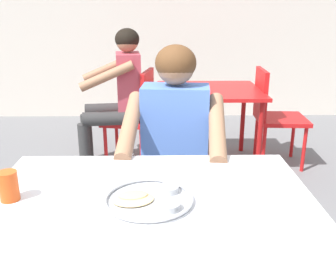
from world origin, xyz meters
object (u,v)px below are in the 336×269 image
object	(u,v)px
drinking_cup	(9,185)
chair_foreground	(175,173)
chair_red_right	(272,111)
chair_red_left	(136,112)
patron_background	(118,87)
table_background_red	(208,98)
table_foreground	(149,220)
thali_tray	(150,199)
diner_foreground	(174,146)

from	to	relation	value
drinking_cup	chair_foreground	bearing A→B (deg)	54.99
chair_foreground	chair_red_right	world-z (taller)	chair_red_right
chair_red_left	patron_background	xyz separation A→B (m)	(-0.15, -0.04, 0.23)
chair_red_right	patron_background	distance (m)	1.39
chair_red_left	table_background_red	bearing A→B (deg)	-2.55
table_foreground	chair_foreground	world-z (taller)	chair_foreground
chair_red_right	table_foreground	bearing A→B (deg)	-116.25
chair_foreground	chair_red_right	size ratio (longest dim) A/B	0.92
thali_tray	chair_foreground	world-z (taller)	chair_foreground
chair_foreground	table_background_red	xyz separation A→B (m)	(0.33, 1.25, 0.15)
chair_foreground	diner_foreground	xyz separation A→B (m)	(-0.02, -0.22, 0.25)
drinking_cup	table_background_red	world-z (taller)	drinking_cup
thali_tray	chair_red_right	xyz separation A→B (m)	(1.03, 2.12, -0.26)
thali_tray	table_background_red	world-z (taller)	thali_tray
diner_foreground	table_background_red	distance (m)	1.52
chair_red_right	patron_background	world-z (taller)	patron_background
diner_foreground	chair_red_right	xyz separation A→B (m)	(0.93, 1.47, -0.21)
chair_red_left	drinking_cup	bearing A→B (deg)	-97.68
drinking_cup	chair_red_right	size ratio (longest dim) A/B	0.12
diner_foreground	chair_foreground	bearing A→B (deg)	85.84
thali_tray	patron_background	xyz separation A→B (m)	(-0.34, 2.11, -0.04)
diner_foreground	patron_background	distance (m)	1.52
thali_tray	table_foreground	bearing A→B (deg)	106.93
drinking_cup	thali_tray	bearing A→B (deg)	-2.93
chair_red_left	table_foreground	bearing A→B (deg)	-85.16
drinking_cup	patron_background	distance (m)	2.10
table_background_red	chair_red_right	size ratio (longest dim) A/B	1.03
diner_foreground	table_background_red	bearing A→B (deg)	76.59
thali_tray	table_background_red	bearing A→B (deg)	77.92
table_foreground	chair_red_right	world-z (taller)	chair_red_right
table_foreground	table_background_red	size ratio (longest dim) A/B	1.25
patron_background	diner_foreground	bearing A→B (deg)	-73.27
chair_foreground	chair_red_left	size ratio (longest dim) A/B	0.93
thali_tray	chair_foreground	xyz separation A→B (m)	(0.12, 0.87, -0.30)
table_foreground	patron_background	bearing A→B (deg)	98.95
chair_foreground	chair_red_right	bearing A→B (deg)	53.87
chair_foreground	table_background_red	bearing A→B (deg)	75.05
table_background_red	table_foreground	bearing A→B (deg)	-102.29
thali_tray	drinking_cup	bearing A→B (deg)	177.07
drinking_cup	diner_foreground	size ratio (longest dim) A/B	0.09
drinking_cup	table_foreground	bearing A→B (deg)	-1.00
table_background_red	chair_red_left	world-z (taller)	chair_red_left
drinking_cup	table_background_red	bearing A→B (deg)	66.18
drinking_cup	diner_foreground	xyz separation A→B (m)	(0.58, 0.63, -0.09)
chair_red_right	patron_background	xyz separation A→B (m)	(-1.37, -0.01, 0.22)
thali_tray	chair_foreground	bearing A→B (deg)	82.17
chair_red_left	chair_red_right	size ratio (longest dim) A/B	0.99
drinking_cup	chair_red_left	world-z (taller)	chair_red_left
drinking_cup	patron_background	world-z (taller)	patron_background
table_foreground	patron_background	world-z (taller)	patron_background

